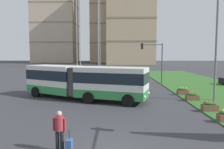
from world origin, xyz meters
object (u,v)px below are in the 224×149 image
streetlight_median (216,41)px  apartment_tower_centre (130,11)px  rolling_suitcase (69,146)px  traffic_light_far_right (155,56)px  articulated_bus (83,81)px  flower_planter_2 (210,106)px  flower_planter_4 (183,91)px  apartment_tower_westcentre (106,17)px  car_maroon_sedan (63,82)px  pedestrian_crossing (59,128)px  apartment_tower_west (56,25)px  flower_planter_3 (192,96)px

streetlight_median → apartment_tower_centre: bearing=92.1°
rolling_suitcase → traffic_light_far_right: size_ratio=0.17×
articulated_bus → traffic_light_far_right: traffic_light_far_right is taller
flower_planter_2 → flower_planter_4: same height
streetlight_median → apartment_tower_westcentre: apartment_tower_westcentre is taller
car_maroon_sedan → traffic_light_far_right: 12.68m
apartment_tower_centre → rolling_suitcase: bearing=-95.2°
apartment_tower_westcentre → flower_planter_2: bearing=-83.3°
streetlight_median → apartment_tower_centre: 76.45m
articulated_bus → rolling_suitcase: bearing=-84.8°
car_maroon_sedan → apartment_tower_centre: size_ratio=0.11×
articulated_bus → car_maroon_sedan: 7.83m
pedestrian_crossing → streetlight_median: 15.76m
flower_planter_4 → traffic_light_far_right: 9.24m
car_maroon_sedan → rolling_suitcase: (4.45, -18.17, -0.44)m
car_maroon_sedan → apartment_tower_west: bearing=105.1°
flower_planter_3 → flower_planter_2: bearing=-90.0°
articulated_bus → streetlight_median: bearing=-2.8°
flower_planter_2 → traffic_light_far_right: bearing=95.4°
streetlight_median → apartment_tower_west: apartment_tower_west is taller
traffic_light_far_right → apartment_tower_westcentre: (-10.48, 85.61, 18.99)m
traffic_light_far_right → apartment_tower_centre: apartment_tower_centre is taller
car_maroon_sedan → pedestrian_crossing: pedestrian_crossing is taller
flower_planter_4 → traffic_light_far_right: (-1.42, 8.47, 3.40)m
apartment_tower_west → flower_planter_2: bearing=-69.7°
car_maroon_sedan → apartment_tower_westcentre: bearing=89.2°
flower_planter_3 → apartment_tower_centre: apartment_tower_centre is taller
flower_planter_2 → streetlight_median: bearing=62.8°
flower_planter_4 → streetlight_median: size_ratio=0.11×
traffic_light_far_right → apartment_tower_westcentre: bearing=97.0°
streetlight_median → flower_planter_2: bearing=-117.2°
flower_planter_2 → streetlight_median: 6.38m
rolling_suitcase → flower_planter_3: bearing=50.9°
car_maroon_sedan → streetlight_median: (15.02, -7.54, 4.51)m
rolling_suitcase → flower_planter_4: (8.67, 13.50, 0.11)m
apartment_tower_west → car_maroon_sedan: bearing=-74.9°
car_maroon_sedan → apartment_tower_west: (-23.96, 88.85, 17.84)m
flower_planter_2 → apartment_tower_west: size_ratio=0.03×
flower_planter_3 → pedestrian_crossing: bearing=-131.1°
apartment_tower_westcentre → flower_planter_3: bearing=-83.0°
pedestrian_crossing → flower_planter_2: (9.12, 6.74, -0.58)m
flower_planter_3 → traffic_light_far_right: size_ratio=0.20×
flower_planter_3 → apartment_tower_centre: size_ratio=0.03×
streetlight_median → apartment_tower_west: size_ratio=0.26×
articulated_bus → car_maroon_sedan: (-3.43, 6.98, -0.90)m
car_maroon_sedan → flower_planter_2: 17.27m
car_maroon_sedan → flower_planter_3: bearing=-29.8°
streetlight_median → apartment_tower_west: (-38.98, 96.39, 13.33)m
flower_planter_3 → traffic_light_far_right: traffic_light_far_right is taller
car_maroon_sedan → apartment_tower_centre: (12.23, 67.10, 20.82)m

